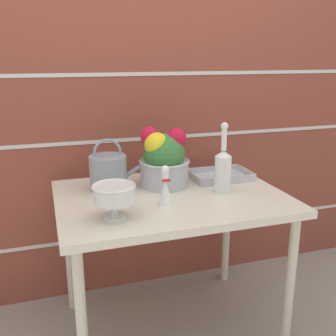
% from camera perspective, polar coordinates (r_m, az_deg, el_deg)
% --- Properties ---
extents(ground_plane, '(12.00, 12.00, 0.00)m').
position_cam_1_polar(ground_plane, '(2.24, 0.33, -21.95)').
color(ground_plane, gray).
extents(brick_wall, '(3.60, 0.08, 2.20)m').
position_cam_1_polar(brick_wall, '(2.26, -3.65, 8.95)').
color(brick_wall, brown).
rests_on(brick_wall, ground_plane).
extents(patio_table, '(1.07, 0.78, 0.74)m').
position_cam_1_polar(patio_table, '(1.90, 0.36, -5.96)').
color(patio_table, beige).
rests_on(patio_table, ground_plane).
extents(watering_can, '(0.33, 0.18, 0.26)m').
position_cam_1_polar(watering_can, '(1.94, -8.55, -0.54)').
color(watering_can, gray).
rests_on(watering_can, patio_table).
extents(crystal_pedestal_bowl, '(0.18, 0.18, 0.14)m').
position_cam_1_polar(crystal_pedestal_bowl, '(1.59, -7.84, -3.89)').
color(crystal_pedestal_bowl, silver).
rests_on(crystal_pedestal_bowl, patio_table).
extents(flower_planter, '(0.26, 0.26, 0.30)m').
position_cam_1_polar(flower_planter, '(1.96, -0.62, 1.27)').
color(flower_planter, '#ADADB2').
rests_on(flower_planter, patio_table).
extents(glass_decanter, '(0.08, 0.08, 0.34)m').
position_cam_1_polar(glass_decanter, '(1.89, 7.97, -0.07)').
color(glass_decanter, silver).
rests_on(glass_decanter, patio_table).
extents(figurine_vase, '(0.07, 0.07, 0.18)m').
position_cam_1_polar(figurine_vase, '(1.72, -0.40, -3.07)').
color(figurine_vase, white).
rests_on(figurine_vase, patio_table).
extents(wire_tray, '(0.31, 0.22, 0.04)m').
position_cam_1_polar(wire_tray, '(2.13, 7.59, -1.24)').
color(wire_tray, '#B7B7BC').
rests_on(wire_tray, patio_table).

